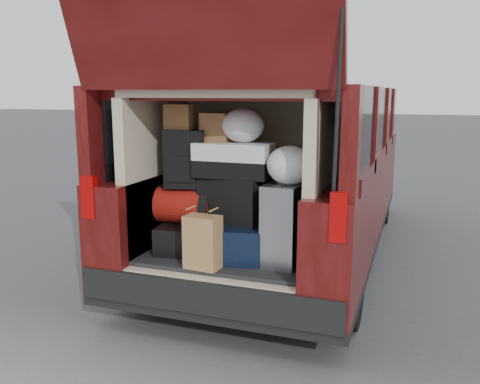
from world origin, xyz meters
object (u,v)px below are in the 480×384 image
(black_soft_case, at_px, (233,199))
(twotone_duffel, at_px, (234,160))
(black_hardshell, at_px, (188,236))
(kraft_bag, at_px, (203,242))
(silver_roller, at_px, (285,224))
(navy_hardshell, at_px, (233,238))
(backpack, at_px, (186,159))
(red_duffel, at_px, (186,205))

(black_soft_case, relative_size, twotone_duffel, 0.84)
(black_hardshell, height_order, kraft_bag, kraft_bag)
(silver_roller, bearing_deg, navy_hardshell, 177.60)
(kraft_bag, relative_size, twotone_duffel, 0.67)
(kraft_bag, height_order, black_soft_case, black_soft_case)
(black_hardshell, xyz_separation_m, backpack, (0.01, -0.02, 0.60))
(black_soft_case, xyz_separation_m, twotone_duffel, (0.01, -0.00, 0.29))
(red_duffel, distance_m, black_soft_case, 0.38)
(black_soft_case, bearing_deg, black_hardshell, -169.30)
(silver_roller, bearing_deg, black_hardshell, 179.36)
(backpack, bearing_deg, black_soft_case, -7.60)
(navy_hardshell, bearing_deg, black_hardshell, 164.91)
(navy_hardshell, distance_m, red_duffel, 0.44)
(navy_hardshell, height_order, black_soft_case, black_soft_case)
(black_hardshell, bearing_deg, black_soft_case, -5.68)
(black_hardshell, relative_size, black_soft_case, 1.11)
(backpack, bearing_deg, navy_hardshell, -13.06)
(black_hardshell, relative_size, silver_roller, 0.90)
(silver_roller, height_order, black_soft_case, black_soft_case)
(black_hardshell, height_order, backpack, backpack)
(navy_hardshell, xyz_separation_m, backpack, (-0.37, 0.01, 0.58))
(black_hardshell, height_order, red_duffel, red_duffel)
(backpack, bearing_deg, kraft_bag, -62.77)
(silver_roller, relative_size, backpack, 1.33)
(twotone_duffel, bearing_deg, kraft_bag, -103.29)
(red_duffel, bearing_deg, navy_hardshell, -6.56)
(black_soft_case, relative_size, backpack, 1.08)
(silver_roller, xyz_separation_m, backpack, (-0.78, 0.06, 0.42))
(kraft_bag, height_order, twotone_duffel, twotone_duffel)
(navy_hardshell, bearing_deg, black_soft_case, 90.09)
(kraft_bag, distance_m, twotone_duffel, 0.65)
(navy_hardshell, relative_size, twotone_duffel, 1.04)
(backpack, relative_size, twotone_duffel, 0.78)
(silver_roller, height_order, backpack, backpack)
(silver_roller, relative_size, kraft_bag, 1.56)
(kraft_bag, distance_m, black_soft_case, 0.45)
(backpack, bearing_deg, red_duffel, 116.45)
(navy_hardshell, bearing_deg, red_duffel, 165.66)
(navy_hardshell, height_order, silver_roller, silver_roller)
(black_soft_case, height_order, backpack, backpack)
(kraft_bag, bearing_deg, black_hardshell, 133.87)
(red_duffel, xyz_separation_m, twotone_duffel, (0.38, 0.01, 0.36))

